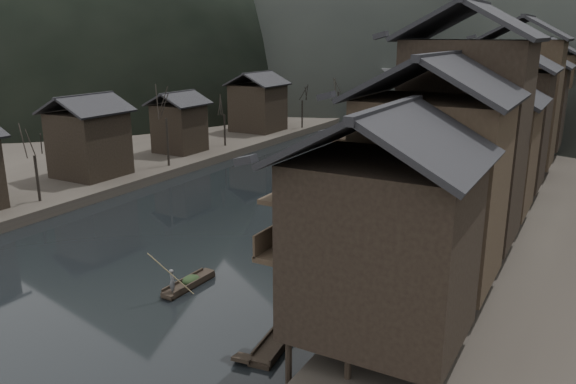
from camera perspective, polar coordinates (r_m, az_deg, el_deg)
The scene contains 12 objects.
water at distance 40.88m, azimuth -10.26°, elevation -6.05°, with size 300.00×300.00×0.00m, color black.
left_bank at distance 92.30m, azimuth -11.39°, elevation 6.49°, with size 40.00×200.00×1.20m, color #2D2823.
stilt_houses at distance 49.53m, azimuth 20.86°, elevation 7.97°, with size 9.00×67.60×17.10m.
left_houses at distance 67.33m, azimuth -13.19°, elevation 7.38°, with size 8.10×53.20×8.73m.
bare_trees at distance 68.42m, azimuth -8.48°, elevation 8.01°, with size 3.76×74.47×7.51m.
moored_sampans at distance 50.22m, azimuth 13.39°, elevation -1.82°, with size 2.96×55.81×0.46m.
midriver_boats at distance 76.35m, azimuth 11.09°, elevation 4.30°, with size 10.71×21.12×0.45m.
stone_bridge at distance 104.40m, azimuth 15.85°, elevation 9.75°, with size 40.00×6.00×9.00m.
hero_sampan at distance 35.50m, azimuth -10.03°, elevation -9.15°, with size 1.06×4.44×0.43m.
cargo_heap at distance 35.43m, azimuth -9.87°, elevation -8.28°, with size 0.97×1.27×0.58m, color black.
boatman at distance 33.99m, azimuth -11.69°, elevation -8.55°, with size 0.57×0.37×1.56m, color #4D4E50.
bamboo_pole at distance 32.91m, azimuth -11.68°, elevation -4.54°, with size 0.06×0.06×4.60m, color #8C7A51.
Camera 1 is at (24.63, -28.96, 15.03)m, focal length 35.00 mm.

